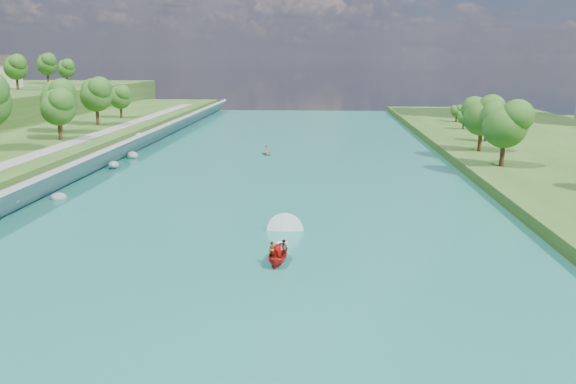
{
  "coord_description": "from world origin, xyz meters",
  "views": [
    {
      "loc": [
        6.95,
        -42.94,
        16.46
      ],
      "look_at": [
        3.32,
        15.59,
        2.5
      ],
      "focal_mm": 35.0,
      "sensor_mm": 36.0,
      "label": 1
    }
  ],
  "objects": [
    {
      "name": "ground",
      "position": [
        0.0,
        0.0,
        0.0
      ],
      "size": [
        260.0,
        260.0,
        0.0
      ],
      "primitive_type": "plane",
      "color": "#2D5119",
      "rests_on": "ground"
    },
    {
      "name": "river_water",
      "position": [
        0.0,
        20.0,
        0.05
      ],
      "size": [
        55.0,
        240.0,
        0.1
      ],
      "primitive_type": "cube",
      "color": "#1A665D",
      "rests_on": "ground"
    },
    {
      "name": "riprap_bank",
      "position": [
        -25.83,
        19.53,
        1.78
      ],
      "size": [
        3.97,
        236.0,
        4.17
      ],
      "color": "slate",
      "rests_on": "ground"
    },
    {
      "name": "trees_ridge",
      "position": [
        -73.9,
        100.9,
        13.78
      ],
      "size": [
        19.35,
        62.89,
        10.71
      ],
      "color": "#1D4713",
      "rests_on": "ridge_west"
    },
    {
      "name": "motorboat",
      "position": [
        3.44,
        2.35,
        0.68
      ],
      "size": [
        3.6,
        18.69,
        1.97
      ],
      "rotation": [
        0.0,
        0.0,
        3.04
      ],
      "color": "#AC120D",
      "rests_on": "river_water"
    },
    {
      "name": "raft",
      "position": [
        -2.77,
        53.5,
        0.48
      ],
      "size": [
        2.87,
        3.08,
        1.69
      ],
      "rotation": [
        0.0,
        0.0,
        0.57
      ],
      "color": "gray",
      "rests_on": "river_water"
    }
  ]
}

